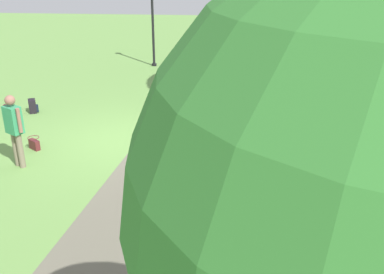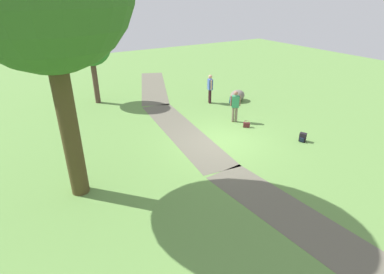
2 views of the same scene
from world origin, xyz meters
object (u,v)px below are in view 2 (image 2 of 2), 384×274
(handbag_on_grass, at_px, (246,125))
(backpack_by_boulder, at_px, (232,100))
(lawn_boulder, at_px, (237,96))
(frisbee_on_grass, at_px, (242,97))
(woman_with_handbag, at_px, (235,104))
(young_tree_near_path, at_px, (91,46))
(man_near_boulder, at_px, (210,87))
(spare_backpack_on_lawn, at_px, (303,137))

(handbag_on_grass, distance_m, backpack_by_boulder, 3.56)
(lawn_boulder, distance_m, frisbee_on_grass, 0.87)
(woman_with_handbag, height_order, handbag_on_grass, woman_with_handbag)
(young_tree_near_path, distance_m, man_near_boulder, 7.16)
(handbag_on_grass, relative_size, frisbee_on_grass, 1.61)
(frisbee_on_grass, bearing_deg, handbag_on_grass, 143.45)
(lawn_boulder, height_order, woman_with_handbag, woman_with_handbag)
(lawn_boulder, bearing_deg, frisbee_on_grass, -59.29)
(handbag_on_grass, bearing_deg, backpack_by_boulder, -26.36)
(handbag_on_grass, bearing_deg, spare_backpack_on_lawn, -155.87)
(woman_with_handbag, xyz_separation_m, handbag_on_grass, (-0.89, -0.07, -0.80))
(woman_with_handbag, bearing_deg, young_tree_near_path, 38.18)
(young_tree_near_path, bearing_deg, man_near_boulder, -121.56)
(young_tree_near_path, bearing_deg, spare_backpack_on_lawn, -147.45)
(man_near_boulder, height_order, frisbee_on_grass, man_near_boulder)
(young_tree_near_path, relative_size, handbag_on_grass, 11.84)
(handbag_on_grass, bearing_deg, lawn_boulder, -32.11)
(lawn_boulder, distance_m, woman_with_handbag, 3.42)
(lawn_boulder, xyz_separation_m, spare_backpack_on_lawn, (-5.95, 1.02, -0.14))
(handbag_on_grass, bearing_deg, man_near_boulder, -6.94)
(woman_with_handbag, relative_size, backpack_by_boulder, 4.08)
(handbag_on_grass, bearing_deg, young_tree_near_path, 35.07)
(young_tree_near_path, height_order, lawn_boulder, young_tree_near_path)
(lawn_boulder, xyz_separation_m, frisbee_on_grass, (0.41, -0.70, -0.32))
(lawn_boulder, relative_size, frisbee_on_grass, 5.49)
(woman_with_handbag, distance_m, backpack_by_boulder, 2.93)
(man_near_boulder, xyz_separation_m, frisbee_on_grass, (-0.14, -2.36, -0.99))
(frisbee_on_grass, bearing_deg, young_tree_near_path, 65.61)
(woman_with_handbag, xyz_separation_m, spare_backpack_on_lawn, (-3.41, -1.19, -0.75))
(spare_backpack_on_lawn, bearing_deg, man_near_boulder, 5.64)
(backpack_by_boulder, height_order, frisbee_on_grass, backpack_by_boulder)
(young_tree_near_path, xyz_separation_m, man_near_boulder, (-3.55, -5.77, -2.33))
(handbag_on_grass, distance_m, frisbee_on_grass, 4.78)
(woman_with_handbag, distance_m, spare_backpack_on_lawn, 3.69)
(young_tree_near_path, height_order, spare_backpack_on_lawn, young_tree_near_path)
(spare_backpack_on_lawn, relative_size, frisbee_on_grass, 1.69)
(lawn_boulder, bearing_deg, young_tree_near_path, 61.13)
(frisbee_on_grass, bearing_deg, spare_backpack_on_lawn, 164.86)
(young_tree_near_path, xyz_separation_m, woman_with_handbag, (-6.64, -5.22, -2.38))
(man_near_boulder, xyz_separation_m, backpack_by_boulder, (-0.79, -1.10, -0.80))
(young_tree_near_path, height_order, backpack_by_boulder, young_tree_near_path)
(spare_backpack_on_lawn, xyz_separation_m, frisbee_on_grass, (6.36, -1.72, -0.18))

